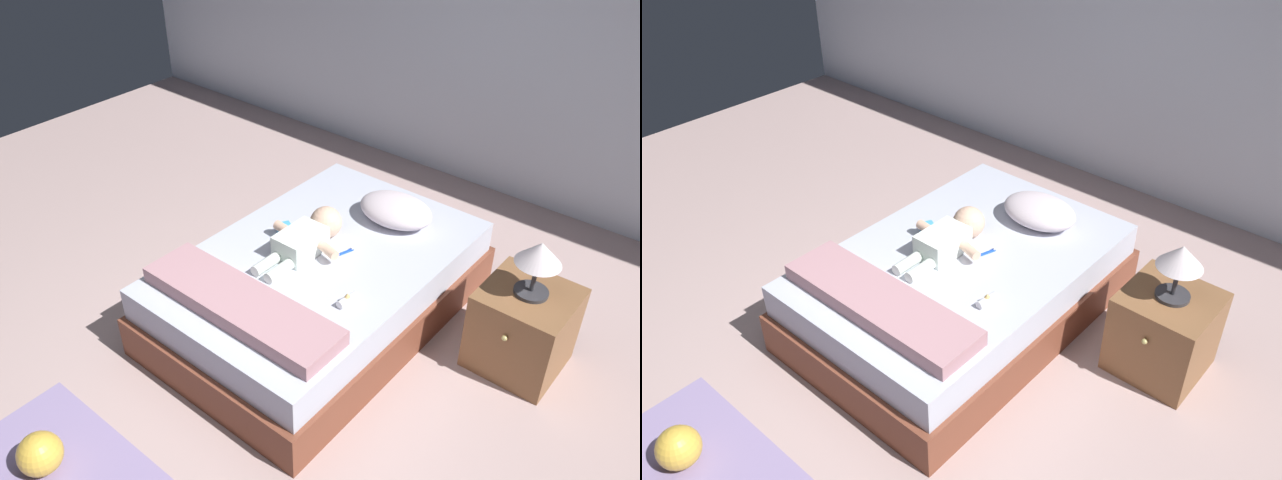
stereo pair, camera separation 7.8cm
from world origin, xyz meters
The scene contains 12 objects.
ground_plane centered at (0.00, 0.00, 0.00)m, with size 8.00×8.00×0.00m, color #B79A97.
wall_behind_bed centered at (0.00, 3.00, 1.31)m, with size 8.00×0.12×2.62m, color silver.
bed centered at (-0.21, 0.92, 0.22)m, with size 1.26×1.91×0.45m.
pillow centered at (-0.08, 1.48, 0.52)m, with size 0.47×0.34×0.15m.
baby centered at (-0.30, 0.93, 0.52)m, with size 0.47×0.64×0.19m.
toothbrush centered at (-0.11, 1.01, 0.45)m, with size 0.06×0.16×0.02m.
nightstand centered at (0.87, 1.31, 0.24)m, with size 0.46×0.49×0.48m.
lamp centered at (0.87, 1.31, 0.71)m, with size 0.23×0.23×0.31m.
toy_ball centered at (-0.50, -0.74, 0.11)m, with size 0.21×0.21×0.21m, color gold.
blanket centered at (-0.21, 0.29, 0.49)m, with size 1.14×0.31×0.09m.
toy_block centered at (-0.49, 0.93, 0.48)m, with size 0.10×0.10×0.08m.
baby_bottle centered at (0.17, 0.67, 0.47)m, with size 0.06×0.12×0.07m.
Camera 2 is at (1.74, -1.32, 2.60)m, focal length 36.51 mm.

